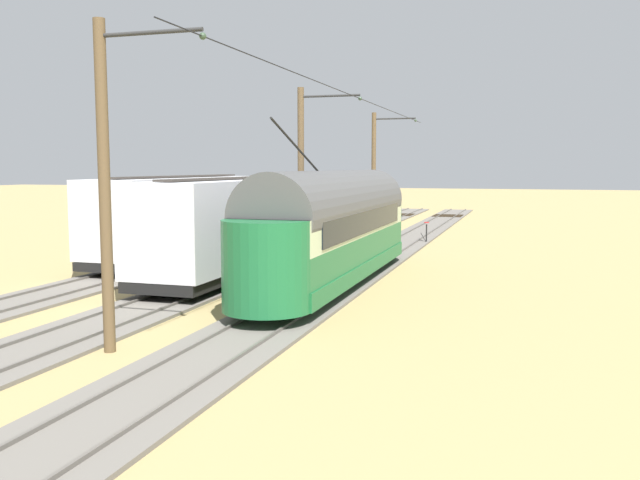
% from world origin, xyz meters
% --- Properties ---
extents(ground_plane, '(220.00, 220.00, 0.00)m').
position_xyz_m(ground_plane, '(0.00, 0.00, 0.00)').
color(ground_plane, '#9E8956').
extents(track_streetcar_siding, '(2.80, 80.00, 0.18)m').
position_xyz_m(track_streetcar_siding, '(-4.39, -0.31, 0.05)').
color(track_streetcar_siding, '#666059').
rests_on(track_streetcar_siding, ground).
extents(track_adjacent_siding, '(2.80, 80.00, 0.18)m').
position_xyz_m(track_adjacent_siding, '(0.00, -0.31, 0.05)').
color(track_adjacent_siding, '#666059').
rests_on(track_adjacent_siding, ground).
extents(track_third_siding, '(2.80, 80.00, 0.18)m').
position_xyz_m(track_third_siding, '(4.39, -0.31, 0.05)').
color(track_third_siding, '#666059').
rests_on(track_third_siding, ground).
extents(vintage_streetcar, '(2.65, 15.99, 5.64)m').
position_xyz_m(vintage_streetcar, '(-4.39, 5.81, 2.25)').
color(vintage_streetcar, '#196033').
rests_on(vintage_streetcar, ground).
extents(boxcar_adjacent, '(2.96, 12.33, 3.85)m').
position_xyz_m(boxcar_adjacent, '(0.00, 5.02, 2.16)').
color(boxcar_adjacent, silver).
rests_on(boxcar_adjacent, ground).
extents(boxcar_far_siding, '(2.96, 12.30, 3.85)m').
position_xyz_m(boxcar_far_siding, '(4.39, 1.56, 2.16)').
color(boxcar_far_siding, silver).
rests_on(boxcar_far_siding, ground).
extents(catenary_pole_foreground, '(2.84, 0.28, 7.83)m').
position_xyz_m(catenary_pole_foreground, '(-1.84, -12.36, 4.08)').
color(catenary_pole_foreground, brown).
rests_on(catenary_pole_foreground, ground).
extents(catenary_pole_mid_near, '(2.84, 0.28, 7.83)m').
position_xyz_m(catenary_pole_mid_near, '(-1.84, 1.92, 4.08)').
color(catenary_pole_mid_near, brown).
rests_on(catenary_pole_mid_near, ground).
extents(catenary_pole_mid_far, '(2.84, 0.28, 7.83)m').
position_xyz_m(catenary_pole_mid_far, '(-1.84, 16.21, 4.08)').
color(catenary_pole_mid_far, brown).
rests_on(catenary_pole_mid_far, ground).
extents(overhead_wire_run, '(2.64, 32.57, 0.18)m').
position_xyz_m(overhead_wire_run, '(-4.33, 1.22, 7.29)').
color(overhead_wire_run, black).
rests_on(overhead_wire_run, ground).
extents(switch_stand, '(0.50, 0.30, 1.24)m').
position_xyz_m(switch_stand, '(-5.61, -9.35, 0.70)').
color(switch_stand, black).
rests_on(switch_stand, ground).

